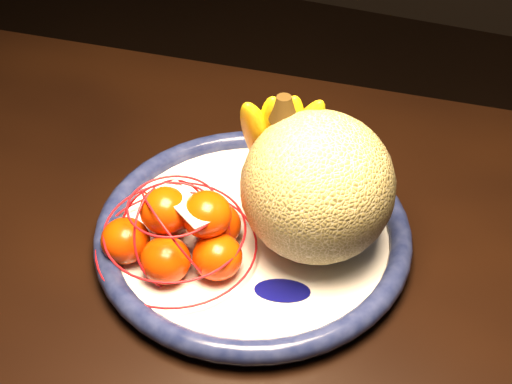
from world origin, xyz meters
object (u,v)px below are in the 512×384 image
(cantaloupe, at_px, (317,187))
(banana_bunch, at_px, (280,136))
(fruit_bowl, at_px, (253,233))
(mandarin_bag, at_px, (180,232))
(dining_table, at_px, (148,349))

(cantaloupe, xyz_separation_m, banana_bunch, (-0.06, 0.06, 0.01))
(fruit_bowl, height_order, cantaloupe, cantaloupe)
(mandarin_bag, bearing_deg, cantaloupe, 28.01)
(cantaloupe, bearing_deg, dining_table, -137.34)
(dining_table, xyz_separation_m, fruit_bowl, (0.08, 0.13, 0.10))
(cantaloupe, height_order, banana_bunch, banana_bunch)
(dining_table, distance_m, fruit_bowl, 0.18)
(cantaloupe, relative_size, banana_bunch, 0.90)
(dining_table, bearing_deg, mandarin_bag, 70.83)
(fruit_bowl, relative_size, mandarin_bag, 2.01)
(cantaloupe, bearing_deg, banana_bunch, 137.99)
(banana_bunch, bearing_deg, dining_table, -138.07)
(dining_table, height_order, banana_bunch, banana_bunch)
(mandarin_bag, bearing_deg, fruit_bowl, 43.26)
(dining_table, height_order, cantaloupe, cantaloupe)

